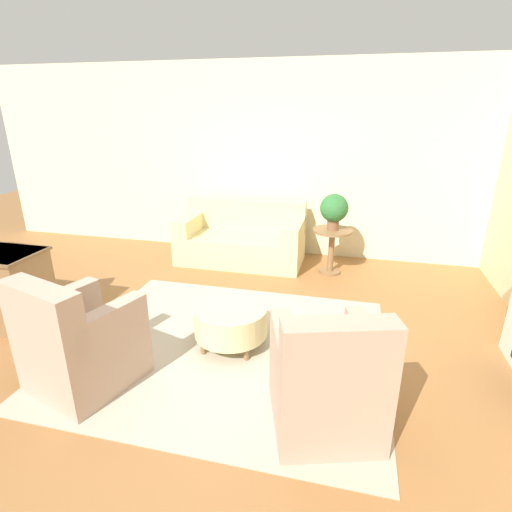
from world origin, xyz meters
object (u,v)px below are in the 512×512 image
object	(u,v)px
couch	(242,240)
side_table	(332,243)
armchair_left	(78,345)
ottoman_table	(231,321)
armchair_right	(327,382)
potted_plant_on_side_table	(334,209)

from	to	relation	value
couch	side_table	distance (m)	1.34
armchair_left	ottoman_table	distance (m)	1.32
couch	side_table	size ratio (longest dim) A/B	2.90
side_table	armchair_right	bearing A→B (deg)	-86.96
armchair_right	side_table	world-z (taller)	armchair_right
ottoman_table	side_table	xyz separation A→B (m)	(0.80, 2.06, 0.16)
couch	ottoman_table	xyz separation A→B (m)	(0.52, -2.24, -0.05)
armchair_right	ottoman_table	xyz separation A→B (m)	(-0.95, 0.85, -0.12)
potted_plant_on_side_table	couch	bearing A→B (deg)	172.48
couch	potted_plant_on_side_table	distance (m)	1.45
ottoman_table	side_table	world-z (taller)	side_table
couch	armchair_right	world-z (taller)	armchair_right
armchair_left	potted_plant_on_side_table	size ratio (longest dim) A/B	2.02
side_table	potted_plant_on_side_table	bearing A→B (deg)	116.57
armchair_right	armchair_left	bearing A→B (deg)	-180.00
couch	side_table	xyz separation A→B (m)	(1.32, -0.17, 0.11)
armchair_right	potted_plant_on_side_table	distance (m)	2.96
potted_plant_on_side_table	side_table	bearing A→B (deg)	-63.43
couch	potted_plant_on_side_table	bearing A→B (deg)	-7.52
couch	side_table	bearing A→B (deg)	-7.52
armchair_left	side_table	bearing A→B (deg)	58.25
side_table	armchair_left	bearing A→B (deg)	-121.75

